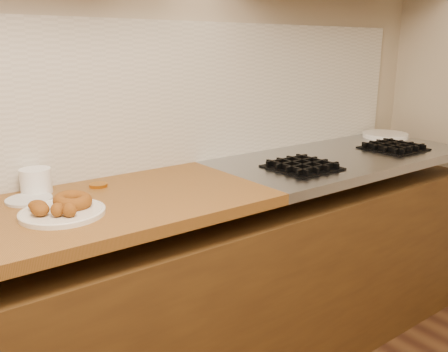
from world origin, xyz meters
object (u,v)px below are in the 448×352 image
at_px(donut_plate, 63,213).
at_px(plastic_tub, 36,181).
at_px(plate_stack, 385,135).
at_px(ring_donut, 72,201).

xyz_separation_m(donut_plate, plastic_tub, (0.00, 0.28, 0.04)).
relative_size(donut_plate, plate_stack, 1.02).
height_order(donut_plate, plastic_tub, plastic_tub).
relative_size(donut_plate, plastic_tub, 2.43).
xyz_separation_m(donut_plate, plate_stack, (1.90, 0.19, 0.00)).
bearing_deg(donut_plate, plastic_tub, 89.28).
bearing_deg(plate_stack, plastic_tub, 177.40).
bearing_deg(ring_donut, plastic_tub, 97.36).
height_order(ring_donut, plate_stack, ring_donut).
height_order(ring_donut, plastic_tub, plastic_tub).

